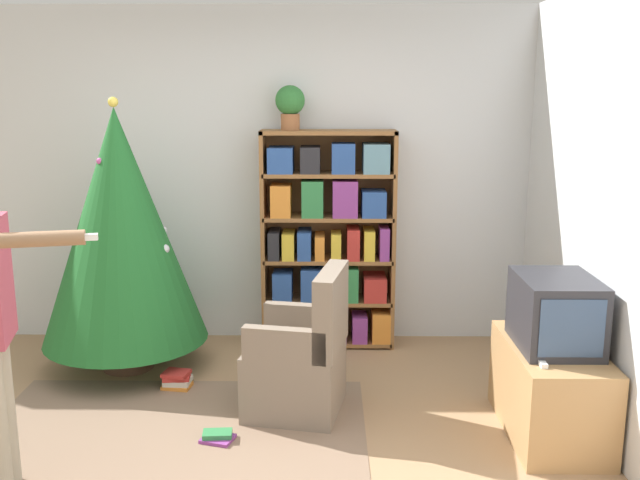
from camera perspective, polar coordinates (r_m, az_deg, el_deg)
The scene contains 12 objects.
ground_plane at distance 4.01m, azimuth -7.91°, elevation -17.79°, with size 14.00×14.00×0.00m, color #9E7A56.
wall_back at distance 5.65m, azimuth -5.09°, elevation 5.06°, with size 8.00×0.10×2.60m.
area_rug at distance 4.28m, azimuth -12.10°, elevation -15.80°, with size 2.26×1.82×0.01m.
bookshelf at distance 5.48m, azimuth 0.76°, elevation -0.15°, with size 1.02×0.30×1.68m.
tv_stand at distance 4.44m, azimuth 17.91°, elevation -11.34°, with size 0.49×0.93×0.54m.
television at distance 4.27m, azimuth 18.33°, elevation -5.51°, with size 0.42×0.56×0.41m.
game_remote at distance 4.04m, azimuth 17.31°, elevation -9.35°, with size 0.04×0.12×0.02m.
christmas_tree at distance 5.15m, azimuth -15.67°, elevation 0.98°, with size 1.16×1.16×1.93m.
armchair at distance 4.48m, azimuth -1.51°, elevation -9.73°, with size 0.66×0.66×0.92m.
potted_plant at distance 5.37m, azimuth -2.41°, elevation 10.80°, with size 0.22×0.22×0.33m.
book_pile_near_tree at distance 4.99m, azimuth -11.36°, elevation -10.90°, with size 0.20×0.19×0.12m.
book_pile_by_chair at distance 4.29m, azimuth -8.19°, elevation -15.32°, with size 0.21×0.19×0.05m.
Camera 1 is at (0.57, -3.43, 1.99)m, focal length 40.00 mm.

